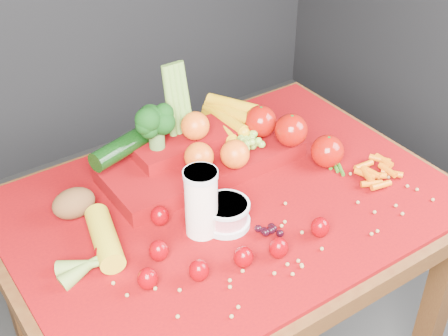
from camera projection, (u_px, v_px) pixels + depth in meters
table at (228, 234)px, 1.59m from camera, size 1.10×0.80×0.75m
red_cloth at (229, 203)px, 1.53m from camera, size 1.05×0.75×0.01m
milk_glass at (201, 200)px, 1.38m from camera, size 0.08×0.08×0.17m
yogurt_bowl at (226, 213)px, 1.44m from camera, size 0.11×0.11×0.06m
strawberry_scatter at (202, 249)px, 1.35m from camera, size 0.48×0.28×0.05m
dark_grape_cluster at (271, 230)px, 1.42m from camera, size 0.06×0.05×0.03m
soybean_scatter at (280, 246)px, 1.39m from camera, size 0.84×0.24×0.01m
corn_ear at (94, 256)px, 1.34m from camera, size 0.22×0.25×0.06m
potato at (74, 203)px, 1.46m from camera, size 0.10×0.08×0.07m
baby_carrot_pile at (381, 173)px, 1.59m from camera, size 0.18×0.17×0.03m
green_bean_pile at (328, 159)px, 1.66m from camera, size 0.14×0.12×0.01m
produce_mound at (212, 146)px, 1.61m from camera, size 0.60×0.37×0.27m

